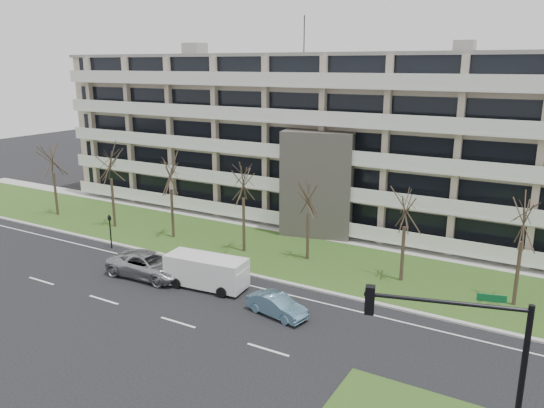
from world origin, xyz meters
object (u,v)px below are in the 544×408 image
Objects in this scene: pedestrian_signal at (110,227)px; blue_sedan at (277,305)px; silver_pickup at (149,265)px; traffic_signal at (467,354)px; white_van at (207,269)px.

blue_sedan is at bearing 10.83° from pedestrian_signal.
silver_pickup is 7.35m from pedestrian_signal.
silver_pickup is at bearing 145.83° from traffic_signal.
traffic_signal is at bearing -29.90° from white_van.
pedestrian_signal is (-6.71, 2.86, 0.93)m from silver_pickup.
white_van is (4.63, 0.53, 0.42)m from silver_pickup.
pedestrian_signal is (-28.94, 10.32, -2.58)m from traffic_signal.
white_van is 2.03× the size of pedestrian_signal.
silver_pickup is 10.64m from blue_sedan.
traffic_signal reaches higher than silver_pickup.
traffic_signal is (11.62, -6.75, 3.72)m from blue_sedan.
pedestrian_signal reaches higher than blue_sedan.
traffic_signal is at bearing -109.02° from blue_sedan.
traffic_signal reaches higher than blue_sedan.
blue_sedan is 0.58× the size of traffic_signal.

